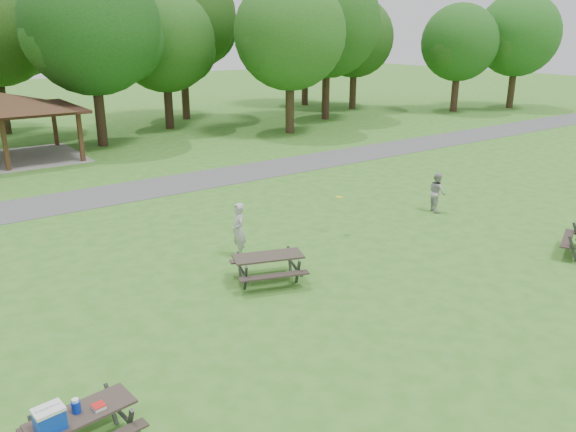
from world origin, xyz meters
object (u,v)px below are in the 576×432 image
(picnic_table_near, at_px, (72,420))
(frisbee_thrower, at_px, (238,230))
(frisbee_catcher, at_px, (437,192))
(picnic_table_middle, at_px, (268,262))

(picnic_table_near, bearing_deg, frisbee_thrower, 41.33)
(frisbee_thrower, distance_m, frisbee_catcher, 8.71)
(picnic_table_middle, distance_m, frisbee_catcher, 9.14)
(frisbee_thrower, relative_size, frisbee_catcher, 1.14)
(picnic_table_near, height_order, picnic_table_middle, picnic_table_near)
(picnic_table_near, relative_size, picnic_table_middle, 0.80)
(picnic_table_near, xyz_separation_m, frisbee_thrower, (6.67, 5.87, 0.19))
(picnic_table_near, height_order, frisbee_thrower, frisbee_thrower)
(picnic_table_middle, distance_m, frisbee_thrower, 2.14)
(picnic_table_near, relative_size, frisbee_thrower, 1.07)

